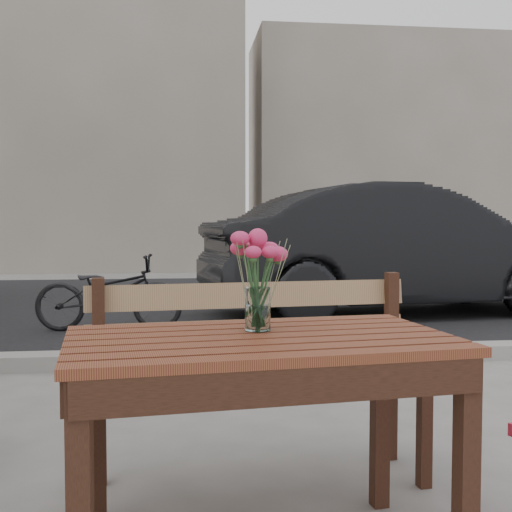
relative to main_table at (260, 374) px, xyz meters
The scene contains 7 objects.
street 5.12m from the main_table, 87.56° to the left, with size 30.00×8.12×0.12m.
backdrop_buildings 14.72m from the main_table, 88.46° to the left, with size 15.50×4.00×8.00m.
main_table is the anchor object (origin of this frame).
main_bench 0.73m from the main_table, 84.14° to the left, with size 1.53×0.60×0.92m.
main_vase 0.36m from the main_table, 87.81° to the left, with size 0.19×0.19×0.35m.
parked_car 6.16m from the main_table, 66.69° to the left, with size 1.68×4.82×1.59m, color black.
bicycle 4.87m from the main_table, 101.99° to the left, with size 0.53×1.53×0.81m, color black.
Camera 1 is at (-0.47, -2.08, 1.14)m, focal length 45.00 mm.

